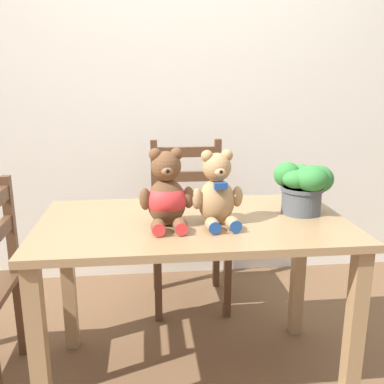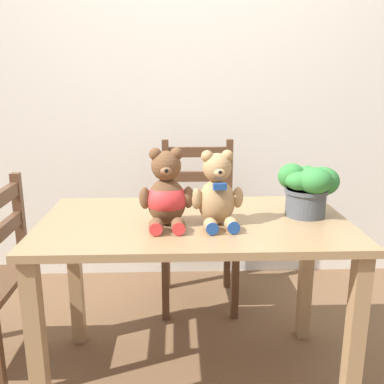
% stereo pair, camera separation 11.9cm
% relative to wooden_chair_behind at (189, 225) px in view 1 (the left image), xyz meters
% --- Properties ---
extents(wall_back, '(8.00, 0.04, 2.60)m').
position_rel_wooden_chair_behind_xyz_m(wall_back, '(-0.05, 0.39, 0.83)').
color(wall_back, silver).
rests_on(wall_back, ground_plane).
extents(dining_table, '(1.26, 0.71, 0.75)m').
position_rel_wooden_chair_behind_xyz_m(dining_table, '(-0.05, -0.74, 0.16)').
color(dining_table, '#9E7A51').
rests_on(dining_table, ground_plane).
extents(wooden_chair_behind, '(0.43, 0.42, 0.96)m').
position_rel_wooden_chair_behind_xyz_m(wooden_chair_behind, '(0.00, 0.00, 0.00)').
color(wooden_chair_behind, brown).
rests_on(wooden_chair_behind, ground_plane).
extents(teddy_bear_left, '(0.21, 0.22, 0.31)m').
position_rel_wooden_chair_behind_xyz_m(teddy_bear_left, '(-0.17, -0.79, 0.40)').
color(teddy_bear_left, brown).
rests_on(teddy_bear_left, dining_table).
extents(teddy_bear_right, '(0.21, 0.21, 0.30)m').
position_rel_wooden_chair_behind_xyz_m(teddy_bear_right, '(0.03, -0.80, 0.40)').
color(teddy_bear_right, tan).
rests_on(teddy_bear_right, dining_table).
extents(potted_plant, '(0.25, 0.24, 0.22)m').
position_rel_wooden_chair_behind_xyz_m(potted_plant, '(0.42, -0.69, 0.40)').
color(potted_plant, '#4C5156').
rests_on(potted_plant, dining_table).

